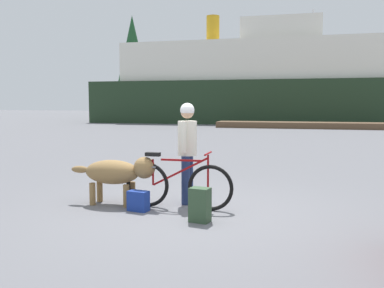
% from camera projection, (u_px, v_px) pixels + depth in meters
% --- Properties ---
extents(ground_plane, '(160.00, 160.00, 0.00)m').
position_uv_depth(ground_plane, '(188.00, 212.00, 6.63)').
color(ground_plane, slate).
extents(bicycle, '(1.78, 0.44, 0.92)m').
position_uv_depth(bicycle, '(177.00, 184.00, 6.79)').
color(bicycle, black).
rests_on(bicycle, ground_plane).
extents(person_cyclist, '(0.32, 0.53, 1.69)m').
position_uv_depth(person_cyclist, '(187.00, 143.00, 7.13)').
color(person_cyclist, navy).
rests_on(person_cyclist, ground_plane).
extents(dog, '(1.50, 0.47, 0.82)m').
position_uv_depth(dog, '(117.00, 172.00, 7.05)').
color(dog, olive).
rests_on(dog, ground_plane).
extents(backpack, '(0.31, 0.25, 0.49)m').
position_uv_depth(backpack, '(200.00, 205.00, 6.05)').
color(backpack, '#334C33').
rests_on(backpack, ground_plane).
extents(handbag_pannier, '(0.35, 0.24, 0.32)m').
position_uv_depth(handbag_pannier, '(138.00, 201.00, 6.67)').
color(handbag_pannier, navy).
rests_on(handbag_pannier, ground_plane).
extents(dock_pier, '(12.05, 2.15, 0.40)m').
position_uv_depth(dock_pier, '(307.00, 125.00, 28.64)').
color(dock_pier, brown).
rests_on(dock_pier, ground_plane).
extents(ferry_boat, '(26.24, 7.08, 9.08)m').
position_uv_depth(ferry_boat, '(250.00, 85.00, 36.06)').
color(ferry_boat, '#1E331E').
rests_on(ferry_boat, ground_plane).
extents(sailboat_moored, '(8.59, 2.41, 9.25)m').
position_uv_depth(sailboat_moored, '(310.00, 117.00, 35.39)').
color(sailboat_moored, silver).
rests_on(sailboat_moored, ground_plane).
extents(pine_tree_far_left, '(4.27, 4.27, 12.27)m').
position_uv_depth(pine_tree_far_left, '(132.00, 56.00, 52.07)').
color(pine_tree_far_left, '#4C331E').
rests_on(pine_tree_far_left, ground_plane).
extents(pine_tree_center, '(3.56, 3.56, 10.48)m').
position_uv_depth(pine_tree_center, '(260.00, 59.00, 50.06)').
color(pine_tree_center, '#4C331E').
rests_on(pine_tree_center, ground_plane).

